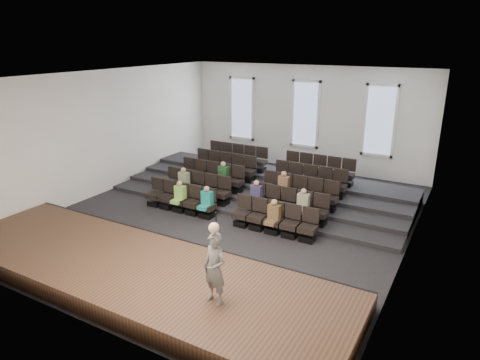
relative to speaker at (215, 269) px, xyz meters
The scene contains 14 objects.
ground 6.28m from the speaker, 116.83° to the left, with size 14.00×14.00×0.00m, color black.
ceiling 7.15m from the speaker, 116.83° to the left, with size 12.00×14.00×0.02m, color white.
wall_back 12.85m from the speaker, 102.50° to the left, with size 12.00×0.04×5.00m, color white.
wall_front 3.38m from the speaker, 150.84° to the right, with size 12.00×0.04×5.00m, color white.
wall_left 10.42m from the speaker, 148.08° to the left, with size 0.04×14.00×5.00m, color white.
wall_right 6.47m from the speaker, 59.30° to the left, with size 0.04×14.00×5.00m, color white.
stage 3.00m from the speaker, behind, with size 11.80×3.60×0.50m, color #4F3122.
stage_lip 3.67m from the speaker, 142.24° to the left, with size 11.80×0.06×0.52m, color black.
risers 9.15m from the speaker, 107.76° to the left, with size 11.80×4.80×0.60m.
seating_rows 7.57m from the speaker, 111.54° to the left, with size 6.80×4.70×1.67m.
windows 12.80m from the speaker, 102.56° to the left, with size 8.44×0.10×3.24m.
audience 6.45m from the speaker, 115.54° to the left, with size 5.45×2.64×1.10m.
speaker is the anchor object (origin of this frame).
mic_stand 1.78m from the speaker, 121.30° to the left, with size 0.25×0.25×1.47m.
Camera 1 is at (7.34, -12.44, 6.17)m, focal length 32.00 mm.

